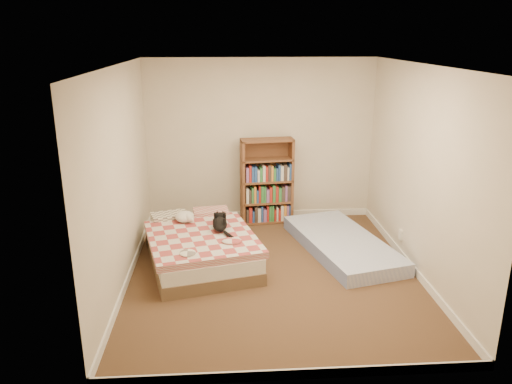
{
  "coord_description": "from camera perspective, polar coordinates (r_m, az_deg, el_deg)",
  "views": [
    {
      "loc": [
        -0.58,
        -5.55,
        2.82
      ],
      "look_at": [
        -0.19,
        0.3,
        0.96
      ],
      "focal_mm": 35.0,
      "sensor_mm": 36.0,
      "label": 1
    }
  ],
  "objects": [
    {
      "name": "white_dog",
      "position": [
        6.75,
        -8.1,
        -2.82
      ],
      "size": [
        0.29,
        0.3,
        0.14
      ],
      "rotation": [
        0.0,
        0.0,
        -0.06
      ],
      "color": "silver",
      "rests_on": "bed"
    },
    {
      "name": "room",
      "position": [
        5.81,
        2.04,
        1.34
      ],
      "size": [
        3.51,
        4.01,
        2.51
      ],
      "color": "#492C1F",
      "rests_on": "ground"
    },
    {
      "name": "floor_mattress",
      "position": [
        6.93,
        9.78,
        -5.87
      ],
      "size": [
        1.38,
        2.19,
        0.18
      ],
      "primitive_type": "cube",
      "rotation": [
        0.0,
        0.0,
        0.25
      ],
      "color": "#7C8FCF",
      "rests_on": "room"
    },
    {
      "name": "black_cat",
      "position": [
        6.48,
        -4.12,
        -3.55
      ],
      "size": [
        0.22,
        0.69,
        0.16
      ],
      "rotation": [
        0.0,
        0.0,
        -0.01
      ],
      "color": "black",
      "rests_on": "bed"
    },
    {
      "name": "bed",
      "position": [
        6.51,
        -6.37,
        -6.14
      ],
      "size": [
        1.6,
        1.99,
        0.47
      ],
      "rotation": [
        0.0,
        0.0,
        0.24
      ],
      "color": "brown",
      "rests_on": "room"
    },
    {
      "name": "bookshelf",
      "position": [
        7.73,
        1.23,
        0.16
      ],
      "size": [
        0.83,
        0.35,
        1.33
      ],
      "rotation": [
        0.0,
        0.0,
        0.11
      ],
      "color": "brown",
      "rests_on": "room"
    }
  ]
}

